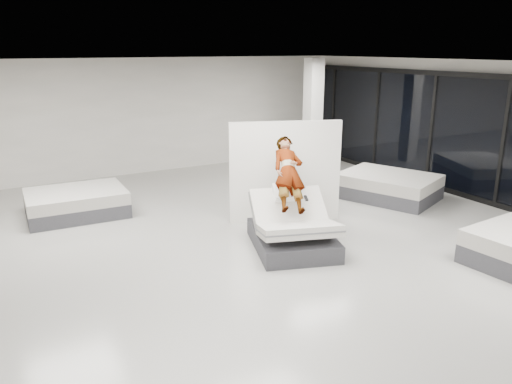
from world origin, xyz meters
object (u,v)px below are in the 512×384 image
divider_panel (285,172)px  column (313,118)px  person (289,183)px  flat_bed_left_far (77,203)px  remote (306,198)px  hero_bed (293,230)px  flat_bed_right_far (388,186)px

divider_panel → column: column is taller
person → flat_bed_left_far: person is taller
column → person: bearing=-129.9°
divider_panel → flat_bed_left_far: bearing=168.1°
flat_bed_left_far → person: bearing=-48.2°
person → remote: person is taller
person → divider_panel: divider_panel is taller
hero_bed → flat_bed_left_far: hero_bed is taller
remote → column: bearing=71.8°
person → column: bearing=68.3°
divider_panel → flat_bed_left_far: (-3.71, 2.43, -0.76)m
remote → flat_bed_right_far: bearing=42.7°
flat_bed_left_far → column: (6.47, 0.51, 1.33)m
hero_bed → flat_bed_right_far: (3.68, 1.47, -0.04)m
flat_bed_left_far → remote: bearing=-50.4°
person → column: column is taller
person → flat_bed_right_far: size_ratio=0.63×
divider_panel → remote: bearing=-87.2°
hero_bed → divider_panel: 1.67m
remote → divider_panel: size_ratio=0.06×
hero_bed → person: 0.85m
hero_bed → flat_bed_right_far: hero_bed is taller
hero_bed → column: column is taller
flat_bed_right_far → remote: bearing=-155.6°
remote → column: 5.51m
person → column: 5.23m
column → divider_panel: bearing=-133.1°
divider_panel → flat_bed_right_far: (2.99, 0.12, -0.74)m
person → flat_bed_left_far: 4.76m
person → column: (3.35, 4.00, 0.48)m
hero_bed → person: size_ratio=1.29×
flat_bed_right_far → flat_bed_left_far: size_ratio=1.26×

